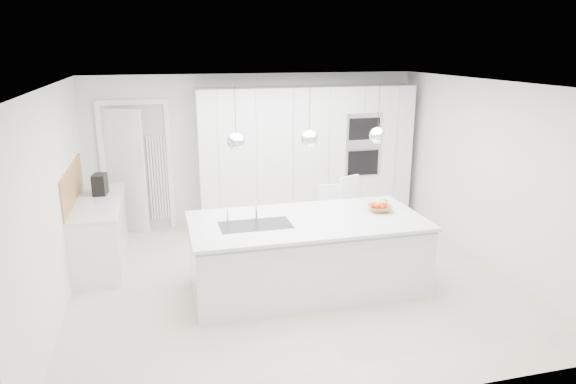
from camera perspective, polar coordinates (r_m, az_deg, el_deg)
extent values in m
plane|color=beige|center=(6.78, 0.64, -9.66)|extent=(5.50, 5.50, 0.00)
plane|color=silver|center=(8.72, -3.61, 4.79)|extent=(5.50, 0.00, 5.50)
plane|color=silver|center=(6.25, -24.50, -1.13)|extent=(0.00, 5.00, 5.00)
plane|color=white|center=(6.13, 0.71, 11.93)|extent=(5.50, 5.50, 0.00)
cube|color=white|center=(8.63, 2.01, 4.03)|extent=(3.60, 0.60, 2.30)
cube|color=white|center=(8.56, -18.09, 2.15)|extent=(0.76, 0.38, 2.00)
cube|color=white|center=(7.58, -20.10, -4.33)|extent=(0.60, 1.80, 0.86)
cube|color=silver|center=(7.44, -20.42, -1.07)|extent=(0.62, 1.82, 0.04)
cube|color=#AE773C|center=(7.41, -22.83, 0.78)|extent=(0.02, 1.80, 0.50)
cube|color=white|center=(6.36, 2.23, -7.19)|extent=(2.80, 1.20, 0.86)
cube|color=silver|center=(6.25, 2.15, -3.22)|extent=(2.84, 1.40, 0.04)
cylinder|color=white|center=(6.20, -3.56, -1.74)|extent=(0.02, 0.02, 0.30)
sphere|color=white|center=(5.76, -5.78, 5.57)|extent=(0.20, 0.20, 0.20)
sphere|color=white|center=(5.94, 2.39, 5.96)|extent=(0.20, 0.20, 0.20)
sphere|color=white|center=(6.24, 9.93, 6.21)|extent=(0.20, 0.20, 0.20)
imported|color=#AE773C|center=(6.63, 10.20, -1.81)|extent=(0.37, 0.37, 0.08)
cube|color=black|center=(7.71, -20.17, 0.80)|extent=(0.21, 0.29, 0.29)
sphere|color=red|center=(6.61, 9.62, -1.49)|extent=(0.09, 0.09, 0.09)
sphere|color=red|center=(6.58, 9.87, -1.65)|extent=(0.07, 0.07, 0.07)
sphere|color=red|center=(6.64, 10.64, -1.51)|extent=(0.08, 0.08, 0.08)
sphere|color=red|center=(6.59, 10.50, -1.66)|extent=(0.07, 0.07, 0.07)
torus|color=gold|center=(6.63, 10.46, -1.18)|extent=(0.22, 0.16, 0.20)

